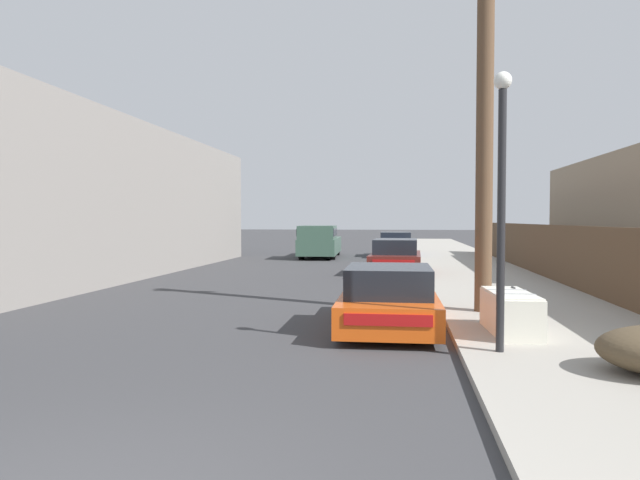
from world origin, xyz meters
The scene contains 10 objects.
sidewalk_curb centered at (5.30, 23.50, 0.06)m, with size 4.20×63.00×0.12m, color #9E998E.
discarded_fridge centered at (4.20, 6.81, 0.47)m, with size 0.78×1.87×0.73m.
parked_sports_car_red centered at (2.10, 7.60, 0.55)m, with size 1.84×4.16×1.21m.
car_parked_mid centered at (2.16, 18.04, 0.63)m, with size 1.94×4.28×1.35m.
car_parked_far centered at (2.06, 28.81, 0.64)m, with size 2.01×4.41×1.37m.
pickup_truck centered at (-1.97, 27.05, 0.89)m, with size 2.20×5.87×1.75m.
utility_pole centered at (4.07, 9.16, 4.28)m, with size 1.80×0.36×8.16m.
street_lamp centered at (3.78, 5.34, 2.55)m, with size 0.26×0.26×4.12m.
wooden_fence centered at (7.25, 15.61, 1.01)m, with size 0.08×32.15×1.78m, color brown.
building_left_block centered at (-9.96, 16.51, 2.74)m, with size 7.00×22.02×5.49m, color gray.
Camera 1 is at (2.29, -3.34, 2.09)m, focal length 32.00 mm.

